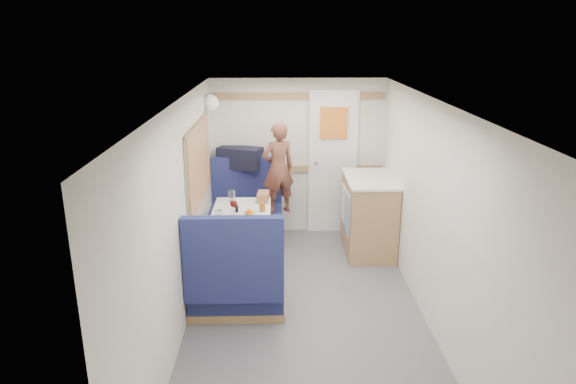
{
  "coord_description": "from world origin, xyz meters",
  "views": [
    {
      "loc": [
        -0.26,
        -4.16,
        2.56
      ],
      "look_at": [
        -0.15,
        0.9,
        0.96
      ],
      "focal_mm": 32.0,
      "sensor_mm": 36.0,
      "label": 1
    }
  ],
  "objects_px": {
    "bench_near": "(237,284)",
    "dome_light": "(210,103)",
    "duffel_bag": "(240,158)",
    "bench_far": "(247,219)",
    "tumbler_left": "(219,216)",
    "tray": "(245,213)",
    "orange_fruit": "(249,213)",
    "pepper_grinder": "(237,210)",
    "bread_loaf": "(263,197)",
    "cheese_block": "(250,212)",
    "tumbler_mid": "(232,196)",
    "beer_glass": "(262,207)",
    "galley_counter": "(368,214)",
    "dinette_table": "(242,224)",
    "person": "(278,168)",
    "wine_glass": "(234,205)"
  },
  "relations": [
    {
      "from": "bread_loaf",
      "to": "tumbler_left",
      "type": "bearing_deg",
      "value": -124.05
    },
    {
      "from": "person",
      "to": "beer_glass",
      "type": "distance_m",
      "value": 0.79
    },
    {
      "from": "tumbler_left",
      "to": "pepper_grinder",
      "type": "bearing_deg",
      "value": 51.61
    },
    {
      "from": "dinette_table",
      "to": "bread_loaf",
      "type": "height_order",
      "value": "bread_loaf"
    },
    {
      "from": "galley_counter",
      "to": "tumbler_mid",
      "type": "height_order",
      "value": "galley_counter"
    },
    {
      "from": "person",
      "to": "wine_glass",
      "type": "xyz_separation_m",
      "value": [
        -0.46,
        -0.87,
        -0.15
      ]
    },
    {
      "from": "person",
      "to": "bread_loaf",
      "type": "distance_m",
      "value": 0.47
    },
    {
      "from": "wine_glass",
      "to": "orange_fruit",
      "type": "bearing_deg",
      "value": -19.87
    },
    {
      "from": "bench_far",
      "to": "tumbler_mid",
      "type": "bearing_deg",
      "value": -103.27
    },
    {
      "from": "person",
      "to": "beer_glass",
      "type": "relative_size",
      "value": 11.53
    },
    {
      "from": "beer_glass",
      "to": "bread_loaf",
      "type": "bearing_deg",
      "value": 90.0
    },
    {
      "from": "orange_fruit",
      "to": "pepper_grinder",
      "type": "distance_m",
      "value": 0.18
    },
    {
      "from": "dome_light",
      "to": "beer_glass",
      "type": "height_order",
      "value": "dome_light"
    },
    {
      "from": "dinette_table",
      "to": "tumbler_mid",
      "type": "xyz_separation_m",
      "value": [
        -0.13,
        0.33,
        0.21
      ]
    },
    {
      "from": "galley_counter",
      "to": "dinette_table",
      "type": "bearing_deg",
      "value": -159.46
    },
    {
      "from": "bench_near",
      "to": "person",
      "type": "height_order",
      "value": "person"
    },
    {
      "from": "galley_counter",
      "to": "person",
      "type": "xyz_separation_m",
      "value": [
        -1.07,
        0.16,
        0.53
      ]
    },
    {
      "from": "wine_glass",
      "to": "tumbler_left",
      "type": "distance_m",
      "value": 0.21
    },
    {
      "from": "bench_near",
      "to": "dome_light",
      "type": "bearing_deg",
      "value": 102.82
    },
    {
      "from": "bench_near",
      "to": "bread_loaf",
      "type": "distance_m",
      "value": 1.31
    },
    {
      "from": "tumbler_mid",
      "to": "bench_far",
      "type": "bearing_deg",
      "value": 76.73
    },
    {
      "from": "bench_near",
      "to": "duffel_bag",
      "type": "distance_m",
      "value": 2.12
    },
    {
      "from": "bench_far",
      "to": "tumbler_left",
      "type": "relative_size",
      "value": 9.25
    },
    {
      "from": "tray",
      "to": "orange_fruit",
      "type": "xyz_separation_m",
      "value": [
        0.05,
        -0.1,
        0.04
      ]
    },
    {
      "from": "dinette_table",
      "to": "person",
      "type": "bearing_deg",
      "value": 60.85
    },
    {
      "from": "bench_far",
      "to": "duffel_bag",
      "type": "height_order",
      "value": "duffel_bag"
    },
    {
      "from": "bench_near",
      "to": "pepper_grinder",
      "type": "xyz_separation_m",
      "value": [
        -0.04,
        0.77,
        0.47
      ]
    },
    {
      "from": "cheese_block",
      "to": "beer_glass",
      "type": "xyz_separation_m",
      "value": [
        0.13,
        0.11,
        0.01
      ]
    },
    {
      "from": "bench_near",
      "to": "orange_fruit",
      "type": "relative_size",
      "value": 14.81
    },
    {
      "from": "bench_far",
      "to": "tumbler_mid",
      "type": "xyz_separation_m",
      "value": [
        -0.13,
        -0.53,
        0.48
      ]
    },
    {
      "from": "orange_fruit",
      "to": "tumbler_left",
      "type": "distance_m",
      "value": 0.31
    },
    {
      "from": "orange_fruit",
      "to": "tumbler_left",
      "type": "height_order",
      "value": "tumbler_left"
    },
    {
      "from": "orange_fruit",
      "to": "cheese_block",
      "type": "xyz_separation_m",
      "value": [
        0.0,
        0.08,
        -0.02
      ]
    },
    {
      "from": "bench_far",
      "to": "dome_light",
      "type": "xyz_separation_m",
      "value": [
        -0.39,
        -0.01,
        1.45
      ]
    },
    {
      "from": "dome_light",
      "to": "cheese_block",
      "type": "bearing_deg",
      "value": -63.48
    },
    {
      "from": "beer_glass",
      "to": "tumbler_left",
      "type": "bearing_deg",
      "value": -147.44
    },
    {
      "from": "tumbler_mid",
      "to": "bench_near",
      "type": "bearing_deg",
      "value": -84.0
    },
    {
      "from": "orange_fruit",
      "to": "beer_glass",
      "type": "xyz_separation_m",
      "value": [
        0.13,
        0.19,
        -0.01
      ]
    },
    {
      "from": "bench_near",
      "to": "person",
      "type": "xyz_separation_m",
      "value": [
        0.4,
        1.58,
        0.7
      ]
    },
    {
      "from": "orange_fruit",
      "to": "wine_glass",
      "type": "relative_size",
      "value": 0.42
    },
    {
      "from": "dinette_table",
      "to": "galley_counter",
      "type": "xyz_separation_m",
      "value": [
        1.47,
        0.55,
        -0.1
      ]
    },
    {
      "from": "person",
      "to": "beer_glass",
      "type": "bearing_deg",
      "value": 54.17
    },
    {
      "from": "bench_far",
      "to": "galley_counter",
      "type": "xyz_separation_m",
      "value": [
        1.47,
        -0.31,
        0.17
      ]
    },
    {
      "from": "orange_fruit",
      "to": "bread_loaf",
      "type": "height_order",
      "value": "bread_loaf"
    },
    {
      "from": "dinette_table",
      "to": "bench_near",
      "type": "bearing_deg",
      "value": -90.0
    },
    {
      "from": "bench_far",
      "to": "beer_glass",
      "type": "bearing_deg",
      "value": -75.76
    },
    {
      "from": "dome_light",
      "to": "orange_fruit",
      "type": "bearing_deg",
      "value": -65.37
    },
    {
      "from": "cheese_block",
      "to": "tumbler_mid",
      "type": "bearing_deg",
      "value": 115.96
    },
    {
      "from": "bench_near",
      "to": "pepper_grinder",
      "type": "bearing_deg",
      "value": 93.07
    },
    {
      "from": "bench_far",
      "to": "cheese_block",
      "type": "distance_m",
      "value": 1.1
    }
  ]
}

